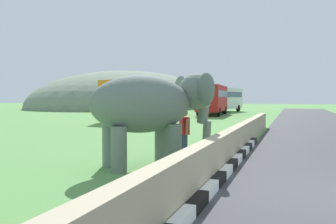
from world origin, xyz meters
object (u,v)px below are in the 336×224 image
at_px(cow_near, 204,112).
at_px(bus_red, 213,98).
at_px(bus_orange, 140,98).
at_px(elephant, 153,105).
at_px(bus_white, 224,98).
at_px(person_handler, 184,131).

bearing_deg(cow_near, bus_red, 9.55).
bearing_deg(bus_orange, cow_near, -87.84).
bearing_deg(bus_red, elephant, -170.27).
relative_size(bus_orange, bus_white, 0.93).
height_order(bus_orange, bus_white, same).
bearing_deg(elephant, person_handler, -23.50).
height_order(person_handler, cow_near, person_handler).
xyz_separation_m(bus_white, cow_near, (-19.99, -2.27, -1.21)).
bearing_deg(person_handler, elephant, 156.50).
xyz_separation_m(bus_red, cow_near, (-11.14, -1.87, -1.21)).
bearing_deg(cow_near, elephant, -170.16).
xyz_separation_m(person_handler, cow_near, (16.74, 3.69, -0.06)).
bearing_deg(person_handler, bus_white, 9.23).
bearing_deg(bus_orange, elephant, -153.08).
bearing_deg(cow_near, bus_white, 6.49).
relative_size(person_handler, bus_red, 0.19).
relative_size(person_handler, bus_orange, 0.19).
relative_size(elephant, person_handler, 2.34).
bearing_deg(elephant, bus_orange, 26.92).
height_order(elephant, bus_orange, bus_orange).
bearing_deg(bus_white, elephant, -171.92).
distance_m(bus_white, cow_near, 20.15).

